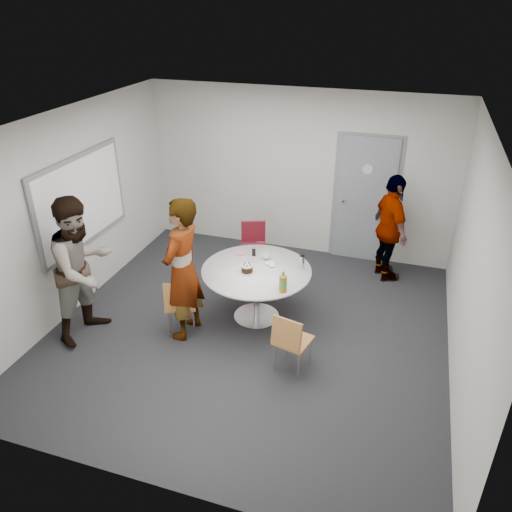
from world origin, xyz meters
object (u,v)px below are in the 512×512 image
(chair_near_left, at_px, (180,301))
(person_right, at_px, (390,229))
(person_main, at_px, (183,270))
(person_left, at_px, (83,269))
(whiteboard, at_px, (82,201))
(chair_near_right, at_px, (290,339))
(table, at_px, (258,277))
(door, at_px, (365,200))
(chair_far, at_px, (254,242))

(chair_near_left, xyz_separation_m, person_right, (2.38, 2.30, 0.34))
(person_main, relative_size, person_left, 1.00)
(whiteboard, xyz_separation_m, chair_near_right, (3.16, -0.84, -0.97))
(chair_near_left, bearing_deg, chair_near_right, -34.50)
(chair_near_right, bearing_deg, chair_near_left, -177.43)
(table, relative_size, chair_near_left, 1.76)
(whiteboard, relative_size, chair_near_left, 2.33)
(door, distance_m, table, 2.47)
(person_right, bearing_deg, person_left, 98.95)
(chair_near_right, xyz_separation_m, chair_far, (-1.14, 2.16, 0.02))
(door, distance_m, person_right, 0.73)
(whiteboard, distance_m, chair_far, 2.59)
(person_right, bearing_deg, chair_far, 74.44)
(chair_near_left, distance_m, person_right, 3.32)
(chair_far, xyz_separation_m, person_right, (2.01, 0.43, 0.33))
(whiteboard, xyz_separation_m, chair_far, (2.02, 1.32, -0.95))
(chair_near_right, bearing_deg, whiteboard, 178.71)
(table, relative_size, person_right, 0.87)
(chair_far, bearing_deg, person_left, 34.57)
(chair_near_left, height_order, chair_near_right, chair_near_left)
(chair_near_right, relative_size, chair_far, 0.96)
(person_right, bearing_deg, table, 109.30)
(door, xyz_separation_m, chair_near_right, (-0.40, -3.12, -0.55))
(chair_near_right, xyz_separation_m, person_left, (-2.65, -0.01, 0.46))
(chair_near_left, height_order, chair_far, chair_far)
(door, height_order, chair_far, door)
(whiteboard, bearing_deg, person_main, -16.42)
(person_left, bearing_deg, chair_near_right, -78.32)
(person_right, bearing_deg, door, 13.53)
(door, bearing_deg, table, -116.42)
(table, height_order, chair_far, table)
(chair_near_right, bearing_deg, person_main, -179.50)
(chair_near_left, bearing_deg, door, 32.40)
(whiteboard, height_order, chair_far, whiteboard)
(door, distance_m, chair_far, 1.89)
(person_right, bearing_deg, chair_near_right, 134.02)
(table, bearing_deg, person_right, 46.86)
(whiteboard, xyz_separation_m, table, (2.47, 0.10, -0.81))
(chair_far, bearing_deg, person_main, 59.20)
(chair_near_left, distance_m, person_left, 1.26)
(chair_far, distance_m, person_right, 2.08)
(door, height_order, person_right, door)
(table, bearing_deg, person_left, -154.24)
(whiteboard, bearing_deg, person_right, 23.50)
(chair_near_left, bearing_deg, chair_far, 55.24)
(door, height_order, chair_near_left, door)
(chair_far, distance_m, person_left, 2.68)
(chair_near_right, bearing_deg, chair_far, 131.46)
(whiteboard, distance_m, table, 2.60)
(person_left, bearing_deg, whiteboard, 42.38)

